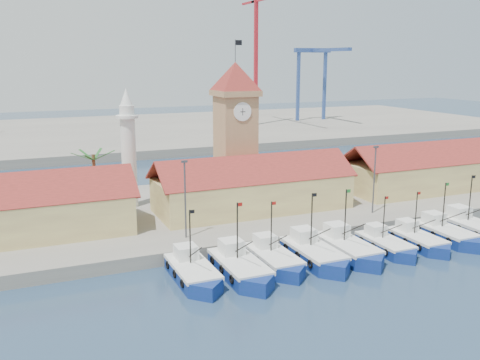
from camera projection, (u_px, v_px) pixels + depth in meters
name	position (u px, v px, depth m)	size (l,w,h in m)	color
ground	(331.00, 271.00, 55.62)	(400.00, 400.00, 0.00)	#1B2D48
quay	(241.00, 207.00, 77.00)	(140.00, 32.00, 1.50)	gray
terminal	(124.00, 132.00, 154.14)	(240.00, 80.00, 2.00)	gray
boat_0	(194.00, 274.00, 52.83)	(3.63, 9.94, 7.52)	navy
boat_1	(241.00, 269.00, 53.85)	(3.85, 10.55, 7.99)	navy
boat_2	(275.00, 261.00, 56.40)	(3.56, 9.75, 7.38)	navy
boat_3	(315.00, 255.00, 57.70)	(3.84, 10.53, 7.97)	navy
boat_4	(349.00, 250.00, 59.37)	(3.85, 10.54, 7.97)	navy
boat_5	(387.00, 246.00, 61.02)	(3.24, 8.88, 6.72)	navy
boat_6	(419.00, 241.00, 62.56)	(3.31, 9.06, 6.86)	navy
boat_7	(447.00, 235.00, 64.68)	(3.59, 9.84, 7.45)	navy
boat_8	(473.00, 229.00, 66.84)	(3.81, 10.44, 7.90)	navy
hall_center	(252.00, 191.00, 72.70)	(27.04, 10.13, 7.61)	#E2D27C
hall_right	(436.00, 172.00, 84.93)	(31.20, 10.13, 7.61)	#E2D27C
clock_tower	(235.00, 128.00, 76.33)	(5.80, 5.80, 22.70)	#AC7F58
minaret	(128.00, 148.00, 72.88)	(3.00, 3.00, 16.30)	silver
palm_tree	(95.00, 179.00, 69.94)	(5.60, 5.03, 8.39)	brown
lamp_posts	(283.00, 186.00, 65.16)	(80.70, 0.25, 9.03)	#3F3F44
crane_red_right	(259.00, 41.00, 157.47)	(1.00, 35.73, 44.35)	#B21B25
gantry	(317.00, 64.00, 170.65)	(13.00, 22.00, 23.20)	#2E4A8E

